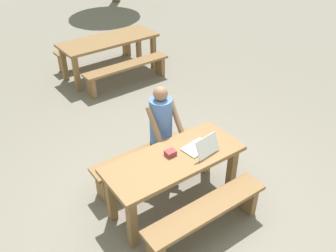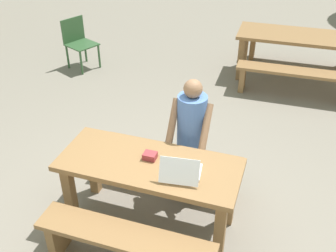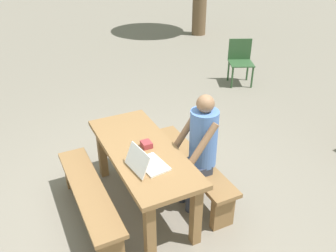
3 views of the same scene
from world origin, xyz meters
name	(u,v)px [view 1 (image 1 of 3)]	position (x,y,z in m)	size (l,w,h in m)	color
ground_plane	(174,203)	(0.00, 0.00, 0.00)	(30.00, 30.00, 0.00)	gray
picnic_table_front	(174,166)	(0.00, 0.00, 0.60)	(1.63, 0.67, 0.73)	olive
bench_near	(206,215)	(0.00, -0.59, 0.32)	(1.51, 0.30, 0.44)	olive
bench_far	(147,159)	(0.00, 0.59, 0.32)	(1.51, 0.30, 0.44)	olive
laptop	(201,147)	(0.32, -0.09, 0.79)	(0.37, 0.36, 0.23)	white
small_pouch	(170,153)	(-0.01, 0.06, 0.76)	(0.12, 0.10, 0.06)	#993338
person_seated	(163,127)	(0.22, 0.55, 0.75)	(0.40, 0.40, 1.30)	#333847
picnic_table_mid	(109,44)	(1.13, 3.73, 0.64)	(1.97, 0.83, 0.75)	olive
bench_mid_south	(127,69)	(1.15, 3.08, 0.33)	(1.76, 0.35, 0.43)	olive
bench_mid_north	(95,49)	(1.11, 4.38, 0.33)	(1.76, 0.35, 0.43)	olive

